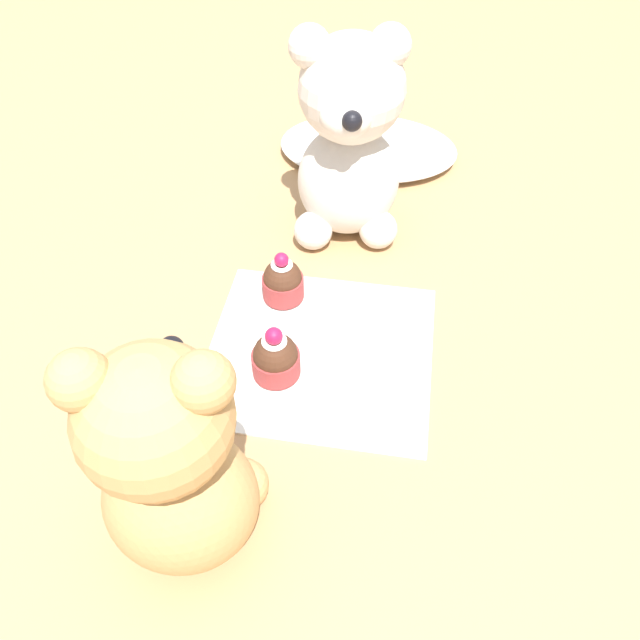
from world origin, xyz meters
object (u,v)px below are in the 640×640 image
(teddy_bear_tan, at_px, (173,466))
(cupcake_near_cream_bear, at_px, (283,281))
(cupcake_near_tan_bear, at_px, (276,358))
(teddy_bear_cream, at_px, (347,141))

(teddy_bear_tan, bearing_deg, cupcake_near_cream_bear, -101.84)
(teddy_bear_tan, distance_m, cupcake_near_tan_bear, 0.21)
(teddy_bear_cream, bearing_deg, cupcake_near_tan_bear, -108.78)
(cupcake_near_cream_bear, relative_size, cupcake_near_tan_bear, 0.98)
(teddy_bear_tan, xyz_separation_m, cupcake_near_tan_bear, (0.04, 0.19, -0.09))
(teddy_bear_cream, distance_m, cupcake_near_cream_bear, 0.19)
(cupcake_near_tan_bear, bearing_deg, teddy_bear_cream, 81.74)
(teddy_bear_tan, height_order, cupcake_near_cream_bear, teddy_bear_tan)
(teddy_bear_cream, relative_size, teddy_bear_tan, 1.08)
(teddy_bear_cream, distance_m, cupcake_near_tan_bear, 0.29)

